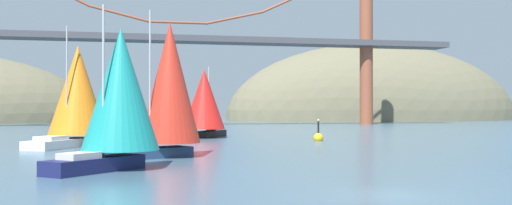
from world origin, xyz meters
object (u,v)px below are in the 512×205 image
(sailboat_teal_sail, at_px, (119,93))
(sailboat_red_spinnaker, at_px, (205,101))
(sailboat_scarlet_sail, at_px, (168,87))
(sailboat_orange_sail, at_px, (77,93))
(channel_buoy, at_px, (318,137))

(sailboat_teal_sail, xyz_separation_m, sailboat_red_spinnaker, (9.95, 34.63, -0.07))
(sailboat_scarlet_sail, height_order, sailboat_orange_sail, sailboat_orange_sail)
(sailboat_orange_sail, relative_size, channel_buoy, 4.28)
(sailboat_teal_sail, distance_m, sailboat_orange_sail, 22.73)
(sailboat_orange_sail, bearing_deg, sailboat_scarlet_sail, -62.07)
(sailboat_orange_sail, distance_m, sailboat_red_spinnaker, 18.62)
(sailboat_scarlet_sail, xyz_separation_m, sailboat_red_spinnaker, (6.43, 26.55, -0.75))
(sailboat_teal_sail, bearing_deg, sailboat_scarlet_sail, 66.44)
(sailboat_red_spinnaker, distance_m, channel_buoy, 15.12)
(sailboat_orange_sail, bearing_deg, channel_buoy, 7.30)
(sailboat_red_spinnaker, bearing_deg, sailboat_scarlet_sail, -103.60)
(sailboat_scarlet_sail, xyz_separation_m, sailboat_teal_sail, (-3.52, -8.08, -0.68))
(sailboat_teal_sail, bearing_deg, sailboat_red_spinnaker, 73.97)
(channel_buoy, bearing_deg, sailboat_orange_sail, -172.70)
(sailboat_red_spinnaker, relative_size, channel_buoy, 3.38)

